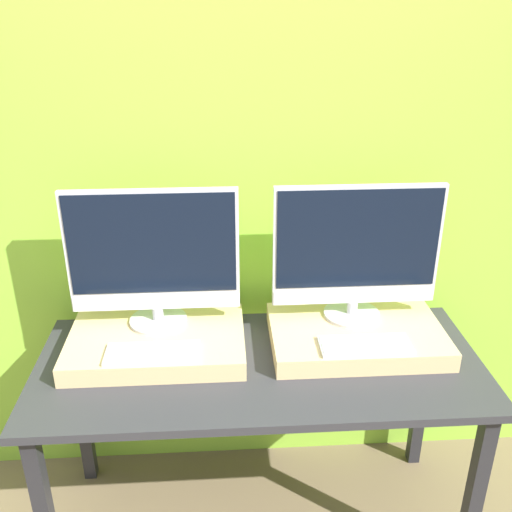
{
  "coord_description": "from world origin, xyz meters",
  "views": [
    {
      "loc": [
        -0.12,
        -1.34,
        1.93
      ],
      "look_at": [
        0.0,
        0.52,
        1.09
      ],
      "focal_mm": 40.0,
      "sensor_mm": 36.0,
      "label": 1
    }
  ],
  "objects": [
    {
      "name": "wall_back",
      "position": [
        0.0,
        0.75,
        1.3
      ],
      "size": [
        8.0,
        0.04,
        2.6
      ],
      "color": "#8CC638",
      "rests_on": "ground_plane"
    },
    {
      "name": "workbench",
      "position": [
        0.0,
        0.34,
        0.68
      ],
      "size": [
        1.57,
        0.68,
        0.76
      ],
      "color": "#2D2D33",
      "rests_on": "ground_plane"
    },
    {
      "name": "wooden_riser_left",
      "position": [
        -0.37,
        0.43,
        0.8
      ],
      "size": [
        0.63,
        0.41,
        0.07
      ],
      "color": "#D6B77F",
      "rests_on": "workbench"
    },
    {
      "name": "monitor_left",
      "position": [
        -0.37,
        0.52,
        1.1
      ],
      "size": [
        0.61,
        0.21,
        0.52
      ],
      "color": "silver",
      "rests_on": "wooden_riser_left"
    },
    {
      "name": "keyboard_left",
      "position": [
        -0.37,
        0.3,
        0.84
      ],
      "size": [
        0.32,
        0.13,
        0.01
      ],
      "color": "silver",
      "rests_on": "wooden_riser_left"
    },
    {
      "name": "wooden_riser_right",
      "position": [
        0.37,
        0.43,
        0.8
      ],
      "size": [
        0.63,
        0.41,
        0.07
      ],
      "color": "#D6B77F",
      "rests_on": "workbench"
    },
    {
      "name": "monitor_right",
      "position": [
        0.37,
        0.52,
        1.1
      ],
      "size": [
        0.61,
        0.21,
        0.52
      ],
      "color": "silver",
      "rests_on": "wooden_riser_right"
    },
    {
      "name": "keyboard_right",
      "position": [
        0.37,
        0.3,
        0.84
      ],
      "size": [
        0.32,
        0.13,
        0.01
      ],
      "color": "silver",
      "rests_on": "wooden_riser_right"
    }
  ]
}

